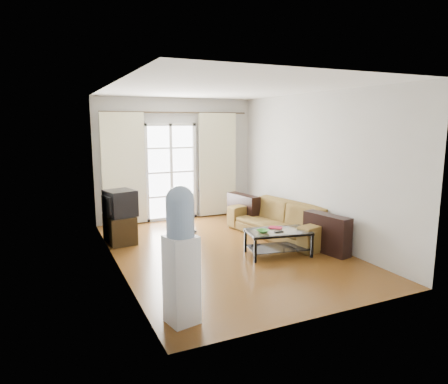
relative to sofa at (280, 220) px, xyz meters
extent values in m
plane|color=brown|center=(-1.31, -0.34, -0.33)|extent=(5.20, 5.20, 0.00)
plane|color=white|center=(-1.31, -0.34, 2.37)|extent=(5.20, 5.20, 0.00)
cube|color=#B4B2AC|center=(-1.31, 2.26, 1.02)|extent=(3.60, 0.02, 2.70)
cube|color=#B4B2AC|center=(-1.31, -2.94, 1.02)|extent=(3.60, 0.02, 2.70)
cube|color=#B4B2AC|center=(-3.11, -0.34, 1.02)|extent=(0.02, 5.20, 2.70)
cube|color=#B4B2AC|center=(0.49, -0.34, 1.02)|extent=(0.02, 5.20, 2.70)
cube|color=white|center=(-1.46, 2.22, 0.74)|extent=(1.01, 0.02, 2.04)
cube|color=white|center=(-1.46, 2.20, 0.74)|extent=(1.16, 0.06, 2.15)
cylinder|color=#4C3F2D|center=(-1.31, 2.16, 2.05)|extent=(3.30, 0.04, 0.04)
cube|color=beige|center=(-2.51, 2.14, 0.87)|extent=(0.90, 0.07, 2.35)
cube|color=beige|center=(-0.36, 2.14, 0.87)|extent=(0.90, 0.07, 2.35)
cube|color=gray|center=(-0.51, 2.16, 0.00)|extent=(0.64, 0.12, 0.64)
imported|color=brown|center=(0.00, 0.00, 0.00)|extent=(2.58, 1.70, 0.66)
cube|color=silver|center=(-0.61, -0.91, 0.08)|extent=(1.12, 0.77, 0.01)
cube|color=black|center=(-0.61, -0.91, -0.20)|extent=(1.05, 0.69, 0.01)
cube|color=black|center=(-1.13, -1.07, -0.13)|extent=(0.05, 0.05, 0.41)
cube|color=black|center=(-0.19, -1.25, -0.13)|extent=(0.05, 0.05, 0.41)
cube|color=black|center=(-1.04, -0.56, -0.13)|extent=(0.05, 0.05, 0.41)
cube|color=black|center=(-0.09, -0.74, -0.13)|extent=(0.05, 0.05, 0.41)
imported|color=#308643|center=(-0.91, -0.92, 0.11)|extent=(0.31, 0.31, 0.05)
imported|color=maroon|center=(-0.64, -0.83, 0.10)|extent=(0.37, 0.37, 0.02)
cube|color=black|center=(-0.66, -1.00, 0.09)|extent=(0.15, 0.05, 0.02)
cube|color=black|center=(-2.86, 0.90, -0.08)|extent=(0.52, 0.73, 0.50)
cube|color=black|center=(-2.84, 0.87, 0.41)|extent=(0.58, 0.61, 0.47)
cube|color=#0C19E5|center=(-2.60, 0.92, 0.41)|extent=(0.12, 0.40, 0.35)
cube|color=black|center=(-3.03, 0.82, 0.41)|extent=(0.22, 0.37, 0.31)
cylinder|color=black|center=(-1.65, 0.88, -0.11)|extent=(0.05, 0.05, 0.44)
cylinder|color=navy|center=(-1.65, 0.88, 0.10)|extent=(0.42, 0.42, 0.07)
cube|color=navy|center=(-1.68, 1.07, 0.35)|extent=(0.34, 0.10, 0.36)
cube|color=white|center=(-2.78, -2.40, 0.16)|extent=(0.37, 0.37, 0.98)
cylinder|color=#85A1CD|center=(-2.78, -2.40, 0.84)|extent=(0.30, 0.30, 0.39)
sphere|color=#85A1CD|center=(-2.78, -2.40, 1.04)|extent=(0.30, 0.30, 0.30)
cube|color=black|center=(-2.63, -2.37, 0.49)|extent=(0.07, 0.13, 0.10)
camera|label=1|loc=(-4.07, -6.30, 1.84)|focal=32.00mm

